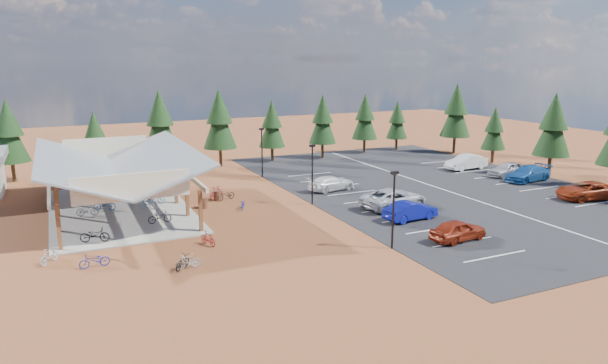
# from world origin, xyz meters

# --- Properties ---
(ground) EXTENTS (140.00, 140.00, 0.00)m
(ground) POSITION_xyz_m (0.00, 0.00, 0.00)
(ground) COLOR brown
(ground) RESTS_ON ground
(asphalt_lot) EXTENTS (27.00, 44.00, 0.04)m
(asphalt_lot) POSITION_xyz_m (18.50, 3.00, 0.02)
(asphalt_lot) COLOR black
(asphalt_lot) RESTS_ON ground
(concrete_pad) EXTENTS (10.60, 18.60, 0.10)m
(concrete_pad) POSITION_xyz_m (-10.00, 7.00, 0.05)
(concrete_pad) COLOR gray
(concrete_pad) RESTS_ON ground
(bike_pavilion) EXTENTS (11.65, 19.40, 4.97)m
(bike_pavilion) POSITION_xyz_m (-10.00, 7.00, 3.82)
(bike_pavilion) COLOR brown
(bike_pavilion) RESTS_ON concrete_pad
(lamp_post_0) EXTENTS (0.50, 0.25, 5.14)m
(lamp_post_0) POSITION_xyz_m (5.00, -10.00, 2.98)
(lamp_post_0) COLOR black
(lamp_post_0) RESTS_ON ground
(lamp_post_1) EXTENTS (0.50, 0.25, 5.14)m
(lamp_post_1) POSITION_xyz_m (5.00, 2.00, 2.98)
(lamp_post_1) COLOR black
(lamp_post_1) RESTS_ON ground
(lamp_post_2) EXTENTS (0.50, 0.25, 5.14)m
(lamp_post_2) POSITION_xyz_m (5.00, 14.00, 2.98)
(lamp_post_2) COLOR black
(lamp_post_2) RESTS_ON ground
(trash_bin_0) EXTENTS (0.60, 0.60, 0.90)m
(trash_bin_0) POSITION_xyz_m (-3.62, 4.69, 0.45)
(trash_bin_0) COLOR #512E1D
(trash_bin_0) RESTS_ON ground
(trash_bin_1) EXTENTS (0.60, 0.60, 0.90)m
(trash_bin_1) POSITION_xyz_m (-1.94, 6.56, 0.45)
(trash_bin_1) COLOR #512E1D
(trash_bin_1) RESTS_ON ground
(pine_1) EXTENTS (3.55, 3.55, 8.27)m
(pine_1) POSITION_xyz_m (-18.40, 22.52, 5.05)
(pine_1) COLOR #382314
(pine_1) RESTS_ON ground
(pine_2) EXTENTS (2.89, 2.89, 6.72)m
(pine_2) POSITION_xyz_m (-10.47, 22.76, 4.10)
(pine_2) COLOR #382314
(pine_2) RESTS_ON ground
(pine_3) EXTENTS (3.79, 3.79, 8.84)m
(pine_3) POSITION_xyz_m (-3.73, 22.25, 5.40)
(pine_3) COLOR #382314
(pine_3) RESTS_ON ground
(pine_4) EXTENTS (3.80, 3.80, 8.84)m
(pine_4) POSITION_xyz_m (2.70, 21.43, 5.40)
(pine_4) COLOR #382314
(pine_4) RESTS_ON ground
(pine_5) EXTENTS (3.16, 3.16, 7.37)m
(pine_5) POSITION_xyz_m (9.18, 21.78, 4.50)
(pine_5) COLOR #382314
(pine_5) RESTS_ON ground
(pine_6) EXTENTS (3.38, 3.38, 7.86)m
(pine_6) POSITION_xyz_m (15.66, 21.25, 4.80)
(pine_6) COLOR #382314
(pine_6) RESTS_ON ground
(pine_7) EXTENTS (3.31, 3.31, 7.72)m
(pine_7) POSITION_xyz_m (22.38, 22.43, 4.71)
(pine_7) COLOR #382314
(pine_7) RESTS_ON ground
(pine_8) EXTENTS (2.83, 2.83, 6.59)m
(pine_8) POSITION_xyz_m (27.52, 22.61, 4.02)
(pine_8) COLOR #382314
(pine_8) RESTS_ON ground
(pine_11) EXTENTS (3.75, 3.75, 8.73)m
(pine_11) POSITION_xyz_m (32.94, 2.17, 5.33)
(pine_11) COLOR #382314
(pine_11) RESTS_ON ground
(pine_12) EXTENTS (2.83, 2.83, 6.59)m
(pine_12) POSITION_xyz_m (32.69, 10.19, 4.02)
(pine_12) COLOR #382314
(pine_12) RESTS_ON ground
(pine_13) EXTENTS (3.88, 3.88, 9.04)m
(pine_13) POSITION_xyz_m (33.01, 17.41, 5.52)
(pine_13) COLOR #382314
(pine_13) RESTS_ON ground
(bike_0) EXTENTS (2.01, 1.14, 1.00)m
(bike_0) POSITION_xyz_m (-12.47, -0.80, 0.60)
(bike_0) COLOR black
(bike_0) RESTS_ON concrete_pad
(bike_1) EXTENTS (1.74, 0.77, 1.01)m
(bike_1) POSITION_xyz_m (-12.52, 5.98, 0.61)
(bike_1) COLOR gray
(bike_1) RESTS_ON concrete_pad
(bike_2) EXTENTS (1.84, 1.16, 0.91)m
(bike_2) POSITION_xyz_m (-11.16, 7.13, 0.56)
(bike_2) COLOR #1D529E
(bike_2) RESTS_ON concrete_pad
(bike_3) EXTENTS (1.78, 0.67, 1.05)m
(bike_3) POSITION_xyz_m (-11.73, 11.53, 0.62)
(bike_3) COLOR maroon
(bike_3) RESTS_ON concrete_pad
(bike_4) EXTENTS (1.72, 0.62, 0.90)m
(bike_4) POSITION_xyz_m (-7.74, 1.77, 0.55)
(bike_4) COLOR black
(bike_4) RESTS_ON concrete_pad
(bike_5) EXTENTS (1.66, 0.62, 0.97)m
(bike_5) POSITION_xyz_m (-8.00, 5.89, 0.59)
(bike_5) COLOR #9B9EA4
(bike_5) RESTS_ON concrete_pad
(bike_6) EXTENTS (1.85, 0.74, 0.95)m
(bike_6) POSITION_xyz_m (-7.21, 7.31, 0.58)
(bike_6) COLOR #23569D
(bike_6) RESTS_ON concrete_pad
(bike_7) EXTENTS (1.50, 0.54, 0.88)m
(bike_7) POSITION_xyz_m (-7.18, 11.29, 0.54)
(bike_7) COLOR maroon
(bike_7) RESTS_ON concrete_pad
(bike_9) EXTENTS (1.35, 1.57, 0.98)m
(bike_9) POSITION_xyz_m (-15.26, -3.52, 0.49)
(bike_9) COLOR #9DA1A6
(bike_9) RESTS_ON ground
(bike_10) EXTENTS (1.80, 0.79, 0.92)m
(bike_10) POSITION_xyz_m (-12.83, -5.39, 0.46)
(bike_10) COLOR navy
(bike_10) RESTS_ON ground
(bike_11) EXTENTS (0.96, 1.66, 0.96)m
(bike_11) POSITION_xyz_m (-5.70, -4.36, 0.48)
(bike_11) COLOR maroon
(bike_11) RESTS_ON ground
(bike_12) EXTENTS (1.43, 1.56, 0.83)m
(bike_12) POSITION_xyz_m (-8.15, -7.77, 0.41)
(bike_12) COLOR black
(bike_12) RESTS_ON ground
(bike_13) EXTENTS (1.49, 0.45, 0.89)m
(bike_13) POSITION_xyz_m (-7.83, -7.85, 0.45)
(bike_13) COLOR #93979B
(bike_13) RESTS_ON ground
(bike_14) EXTENTS (1.10, 1.64, 0.81)m
(bike_14) POSITION_xyz_m (-0.77, 3.12, 0.41)
(bike_14) COLOR #182A97
(bike_14) RESTS_ON ground
(bike_15) EXTENTS (1.69, 1.50, 1.06)m
(bike_15) POSITION_xyz_m (-1.79, 7.61, 0.53)
(bike_15) COLOR maroon
(bike_15) RESTS_ON ground
(bike_16) EXTENTS (1.88, 1.20, 0.93)m
(bike_16) POSITION_xyz_m (-1.17, 6.54, 0.47)
(bike_16) COLOR black
(bike_16) RESTS_ON ground
(car_0) EXTENTS (4.33, 2.10, 1.43)m
(car_0) POSITION_xyz_m (9.91, -10.57, 0.75)
(car_0) COLOR maroon
(car_0) RESTS_ON asphalt_lot
(car_1) EXTENTS (4.52, 1.97, 1.44)m
(car_1) POSITION_xyz_m (9.84, -5.28, 0.76)
(car_1) COLOR navy
(car_1) RESTS_ON asphalt_lot
(car_2) EXTENTS (6.19, 3.56, 1.62)m
(car_2) POSITION_xyz_m (10.58, -1.91, 0.85)
(car_2) COLOR #A7AAAE
(car_2) RESTS_ON asphalt_lot
(car_3) EXTENTS (4.87, 2.52, 1.35)m
(car_3) POSITION_xyz_m (8.79, 5.70, 0.72)
(car_3) COLOR silver
(car_3) RESTS_ON asphalt_lot
(car_6) EXTENTS (5.92, 3.61, 1.53)m
(car_6) POSITION_xyz_m (27.63, -6.61, 0.81)
(car_6) COLOR maroon
(car_6) RESTS_ON asphalt_lot
(car_7) EXTENTS (5.56, 2.81, 1.55)m
(car_7) POSITION_xyz_m (28.55, 0.91, 0.81)
(car_7) COLOR navy
(car_7) RESTS_ON asphalt_lot
(car_8) EXTENTS (4.52, 2.08, 1.50)m
(car_8) POSITION_xyz_m (28.34, 3.51, 0.79)
(car_8) COLOR #A1A3A8
(car_8) RESTS_ON asphalt_lot
(car_9) EXTENTS (5.15, 2.16, 1.66)m
(car_9) POSITION_xyz_m (26.95, 8.15, 0.87)
(car_9) COLOR silver
(car_9) RESTS_ON asphalt_lot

